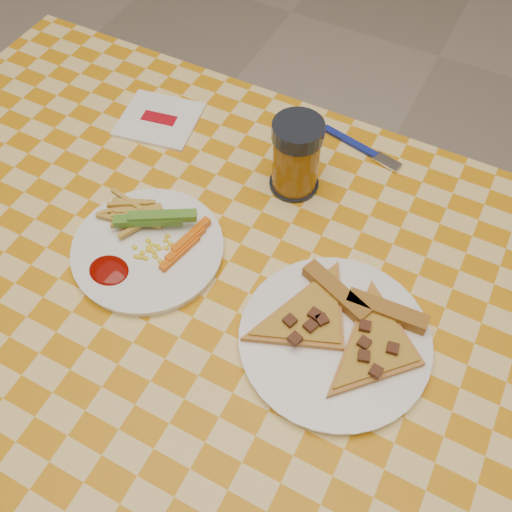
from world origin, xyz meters
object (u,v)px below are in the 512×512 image
object	(u,v)px
table	(209,322)
drink_glass	(296,157)
plate_right	(334,340)
plate_left	(148,250)

from	to	relation	value
table	drink_glass	size ratio (longest dim) A/B	9.89
table	plate_right	distance (m)	0.21
table	drink_glass	xyz separation A→B (m)	(0.02, 0.25, 0.14)
table	drink_glass	distance (m)	0.29
drink_glass	plate_left	bearing A→B (deg)	-121.45
plate_left	plate_right	world-z (taller)	same
table	plate_left	bearing A→B (deg)	165.77
table	plate_right	bearing A→B (deg)	6.03
plate_left	drink_glass	distance (m)	0.27
table	plate_left	size ratio (longest dim) A/B	5.79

